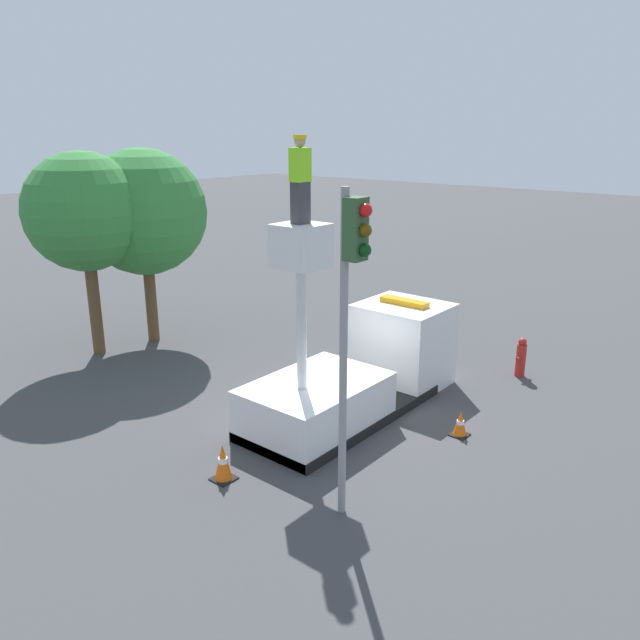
% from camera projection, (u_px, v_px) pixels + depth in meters
% --- Properties ---
extents(ground_plane, '(120.00, 120.00, 0.00)m').
position_uv_depth(ground_plane, '(342.00, 416.00, 15.21)').
color(ground_plane, '#424244').
extents(bucket_truck, '(6.32, 2.29, 4.85)m').
position_uv_depth(bucket_truck, '(360.00, 372.00, 15.46)').
color(bucket_truck, black).
rests_on(bucket_truck, ground).
extents(worker, '(0.40, 0.26, 1.75)m').
position_uv_depth(worker, '(300.00, 180.00, 12.44)').
color(worker, '#38383D').
rests_on(worker, bucket_truck).
extents(traffic_light_pole, '(0.34, 0.57, 5.85)m').
position_uv_depth(traffic_light_pole, '(351.00, 295.00, 10.14)').
color(traffic_light_pole, gray).
rests_on(traffic_light_pole, ground).
extents(fire_hydrant, '(0.51, 0.27, 1.13)m').
position_uv_depth(fire_hydrant, '(521.00, 357.00, 17.49)').
color(fire_hydrant, '#B2231E').
rests_on(fire_hydrant, ground).
extents(traffic_cone_rear, '(0.44, 0.44, 0.78)m').
position_uv_depth(traffic_cone_rear, '(223.00, 463.00, 12.35)').
color(traffic_cone_rear, black).
rests_on(traffic_cone_rear, ground).
extents(traffic_cone_curbside, '(0.39, 0.39, 0.60)m').
position_uv_depth(traffic_cone_curbside, '(460.00, 424.00, 14.16)').
color(traffic_cone_curbside, black).
rests_on(traffic_cone_curbside, ground).
extents(tree_left_bg, '(3.92, 3.92, 6.17)m').
position_uv_depth(tree_left_bg, '(144.00, 213.00, 19.43)').
color(tree_left_bg, brown).
rests_on(tree_left_bg, ground).
extents(tree_right_bg, '(3.48, 3.48, 6.13)m').
position_uv_depth(tree_right_bg, '(84.00, 213.00, 18.15)').
color(tree_right_bg, brown).
rests_on(tree_right_bg, ground).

